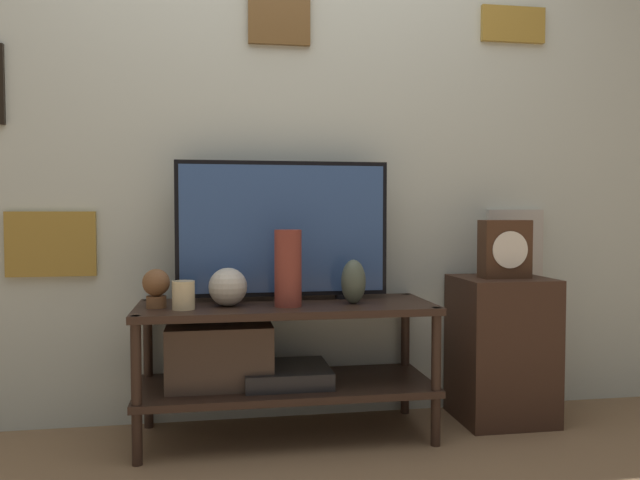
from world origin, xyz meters
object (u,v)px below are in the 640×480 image
Objects in this scene: vase_urn_stoneware at (353,282)px; mantel_clock at (505,249)px; television at (284,229)px; vase_round_glass at (228,287)px; vase_tall_ceramic at (287,268)px; candle_jar at (183,295)px; decorative_bust at (156,286)px.

vase_urn_stoneware is 0.71× the size of mantel_clock.
television is 1.00m from mantel_clock.
vase_urn_stoneware is at bearing -2.35° from vase_round_glass.
vase_tall_ceramic is (-0.28, -0.03, 0.06)m from vase_urn_stoneware.
vase_tall_ceramic is at bearing -174.34° from mantel_clock.
vase_urn_stoneware reaches higher than candle_jar.
television reaches higher than candle_jar.
mantel_clock reaches higher than candle_jar.
mantel_clock is (1.52, 0.05, 0.13)m from decorative_bust.
mantel_clock is (1.24, 0.05, 0.14)m from vase_round_glass.
vase_urn_stoneware is at bearing 5.08° from vase_tall_ceramic.
vase_tall_ceramic is 2.00× the size of decorative_bust.
television is at bearing 88.21° from vase_tall_ceramic.
vase_round_glass is 0.29m from decorative_bust.
candle_jar is at bearing -176.90° from vase_urn_stoneware.
vase_round_glass is 0.19m from candle_jar.
television reaches higher than decorative_bust.
television is at bearing 151.28° from vase_urn_stoneware.
television is 0.53m from candle_jar.
candle_jar is 0.43× the size of mantel_clock.
mantel_clock is at bearing 5.89° from vase_urn_stoneware.
vase_round_glass is 1.25m from mantel_clock.
mantel_clock is (1.00, 0.10, 0.06)m from vase_tall_ceramic.
vase_round_glass is at bearing -1.35° from decorative_bust.
mantel_clock reaches higher than vase_urn_stoneware.
candle_jar is at bearing -30.81° from decorative_bust.
mantel_clock reaches higher than decorative_bust.
vase_tall_ceramic reaches higher than vase_urn_stoneware.
candle_jar is at bearing -175.49° from mantel_clock.
candle_jar is 0.13m from decorative_bust.
vase_urn_stoneware is 0.70m from candle_jar.
decorative_bust is at bearing -178.29° from mantel_clock.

